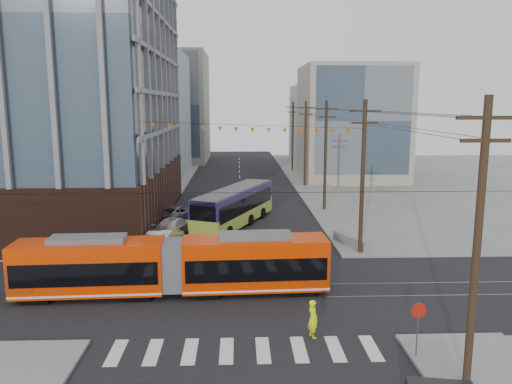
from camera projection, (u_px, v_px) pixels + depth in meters
ground at (244, 321)px, 24.84m from camera, size 160.00×160.00×0.00m
bg_bldg_nw_near at (125, 115)px, 73.82m from camera, size 18.00×16.00×18.00m
bg_bldg_ne_near at (351, 123)px, 71.25m from camera, size 14.00×14.00×16.00m
bg_bldg_nw_far at (164, 108)px, 93.44m from camera, size 16.00×18.00×20.00m
bg_bldg_ne_far at (337, 124)px, 91.18m from camera, size 16.00×16.00×14.00m
utility_pole_near at (477, 247)px, 18.28m from camera, size 0.30×0.30×11.00m
utility_pole_far at (293, 137)px, 79.29m from camera, size 0.30×0.30×11.00m
streetcar at (173, 266)px, 28.07m from camera, size 17.53×3.19×3.36m
city_bus at (235, 207)px, 44.12m from camera, size 7.29×12.16×3.44m
parked_car_silver at (163, 240)px, 36.65m from camera, size 2.71×5.28×1.66m
parked_car_white at (174, 226)px, 41.11m from camera, size 3.28×5.47×1.48m
parked_car_grey at (177, 213)px, 46.13m from camera, size 4.25×5.77×1.46m
pedestrian at (313, 319)px, 23.00m from camera, size 0.64×0.77×1.81m
stop_sign at (417, 333)px, 21.01m from camera, size 0.83×0.83×2.35m
jersey_barrier at (351, 241)px, 37.76m from camera, size 2.35×4.12×0.81m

